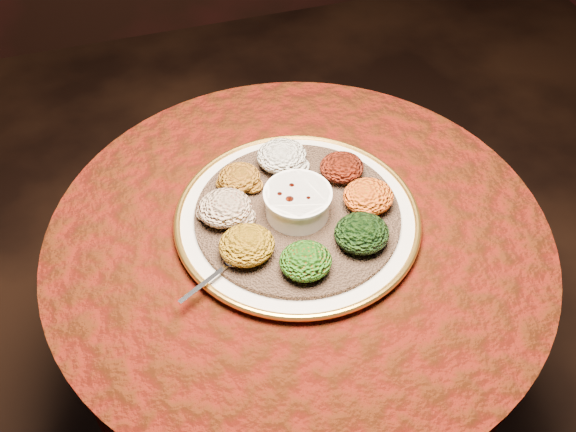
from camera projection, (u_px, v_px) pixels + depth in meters
name	position (u px, v px, depth m)	size (l,w,h in m)	color
table	(298.00, 289.00, 1.35)	(0.96, 0.96, 0.73)	black
platter	(297.00, 218.00, 1.22)	(0.60, 0.60, 0.02)	beige
injera	(297.00, 214.00, 1.21)	(0.39, 0.39, 0.01)	brown
stew_bowl	(298.00, 201.00, 1.19)	(0.13, 0.13, 0.05)	white
spoon	(229.00, 264.00, 1.12)	(0.13, 0.08, 0.01)	silver
portion_ayib	(282.00, 156.00, 1.28)	(0.10, 0.10, 0.05)	silver
portion_kitfo	(342.00, 167.00, 1.26)	(0.09, 0.08, 0.04)	black
portion_tikil	(368.00, 196.00, 1.21)	(0.10, 0.09, 0.05)	#B0800E
portion_gomen	(362.00, 233.00, 1.14)	(0.10, 0.09, 0.05)	black
portion_mixveg	(306.00, 261.00, 1.10)	(0.09, 0.09, 0.04)	#A12B0A
portion_kik	(247.00, 245.00, 1.12)	(0.10, 0.10, 0.05)	#9A650D
portion_timatim	(225.00, 208.00, 1.19)	(0.10, 0.10, 0.05)	maroon
portion_shiro	(239.00, 178.00, 1.25)	(0.08, 0.08, 0.04)	#955111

